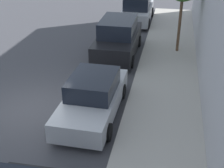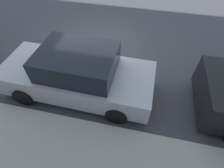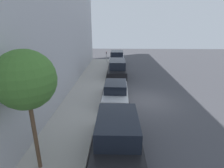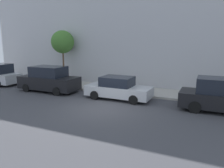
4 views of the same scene
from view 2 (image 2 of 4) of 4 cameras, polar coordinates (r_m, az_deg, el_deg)
The scene contains 2 objects.
ground_plane at distance 7.46m, azimuth -4.77°, elevation 12.03°, with size 60.00×60.00×0.00m, color #424247.
parked_sedan_third at distance 5.27m, azimuth -11.20°, elevation 3.27°, with size 1.92×4.53×1.54m.
Camera 2 is at (5.74, 1.92, 4.36)m, focal length 28.00 mm.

